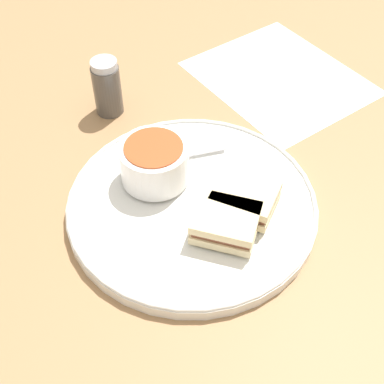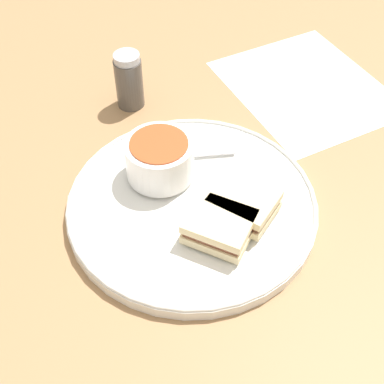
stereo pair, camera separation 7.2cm
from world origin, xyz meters
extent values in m
plane|color=#9E754C|center=(0.00, 0.00, 0.00)|extent=(2.40, 2.40, 0.00)
cylinder|color=white|center=(0.00, 0.00, 0.01)|extent=(0.35, 0.35, 0.02)
torus|color=white|center=(0.00, 0.00, 0.02)|extent=(0.34, 0.34, 0.01)
cylinder|color=white|center=(0.00, 0.07, 0.02)|extent=(0.05, 0.05, 0.01)
cylinder|color=white|center=(0.00, 0.07, 0.05)|extent=(0.10, 0.10, 0.06)
cylinder|color=#B74C23|center=(0.00, 0.07, 0.08)|extent=(0.08, 0.08, 0.01)
cube|color=silver|center=(0.07, 0.05, 0.02)|extent=(0.08, 0.06, 0.00)
ellipsoid|color=silver|center=(0.03, 0.08, 0.03)|extent=(0.04, 0.04, 0.01)
cube|color=beige|center=(-0.01, -0.07, 0.03)|extent=(0.10, 0.10, 0.01)
cube|color=brown|center=(-0.01, -0.07, 0.04)|extent=(0.09, 0.09, 0.01)
cube|color=beige|center=(-0.01, -0.07, 0.05)|extent=(0.10, 0.10, 0.01)
cube|color=beige|center=(0.04, -0.06, 0.03)|extent=(0.09, 0.10, 0.01)
cube|color=brown|center=(0.04, -0.06, 0.04)|extent=(0.08, 0.09, 0.01)
cube|color=beige|center=(0.04, -0.06, 0.05)|extent=(0.09, 0.10, 0.01)
cylinder|color=#4C4742|center=(0.08, 0.24, 0.04)|extent=(0.05, 0.05, 0.08)
cylinder|color=#B7B7BC|center=(0.08, 0.24, 0.09)|extent=(0.04, 0.04, 0.01)
cube|color=white|center=(0.34, 0.07, 0.00)|extent=(0.31, 0.34, 0.00)
camera|label=1|loc=(-0.37, -0.31, 0.57)|focal=50.00mm
camera|label=2|loc=(-0.32, -0.36, 0.57)|focal=50.00mm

